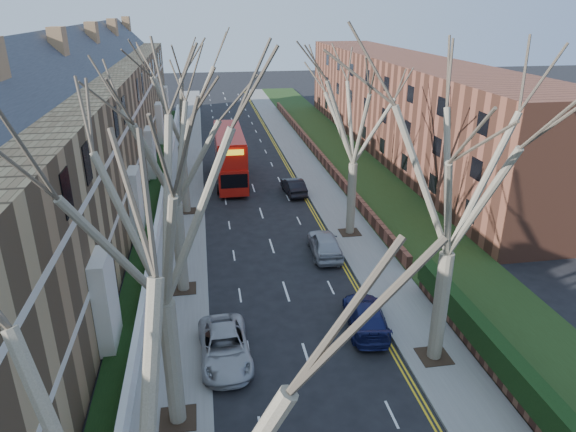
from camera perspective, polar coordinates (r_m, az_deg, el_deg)
name	(u,v)px	position (r m, az deg, el deg)	size (l,w,h in m)	color
pavement_left	(186,171)	(51.11, -11.30, 4.95)	(3.00, 102.00, 0.12)	slate
pavement_right	(306,165)	(52.05, 2.06, 5.69)	(3.00, 102.00, 0.12)	slate
terrace_left	(77,138)	(43.02, -22.36, 8.01)	(9.70, 78.00, 13.60)	olive
flats_right	(404,106)	(57.92, 12.75, 11.88)	(13.97, 54.00, 10.00)	brown
front_wall_left	(163,194)	(43.45, -13.71, 2.41)	(0.30, 78.00, 1.00)	white
grass_verge_right	(350,162)	(53.07, 6.85, 5.97)	(6.00, 102.00, 0.06)	#203513
tree_left_mid	(154,189)	(16.83, -14.66, 2.91)	(10.50, 10.50, 14.71)	#6D654E
tree_left_far	(170,130)	(26.53, -13.02, 9.34)	(10.15, 10.15, 14.22)	#6D654E
tree_left_dist	(177,88)	(38.27, -12.22, 13.75)	(10.50, 10.50, 14.71)	#6D654E
tree_right_mid	(460,156)	(21.04, 18.58, 6.32)	(10.50, 10.50, 14.71)	#6D654E
tree_right_far	(356,102)	(33.79, 7.59, 12.42)	(10.15, 10.15, 14.22)	#6D654E
double_decker_bus	(230,157)	(47.03, -6.47, 6.48)	(2.79, 10.79, 4.52)	#B1140C
car_left_far	(225,347)	(24.08, -7.05, -14.23)	(2.22, 4.82, 1.34)	#A6A7AC
car_right_near	(366,316)	(26.25, 8.65, -10.90)	(1.89, 4.64, 1.35)	#161C4F
car_right_mid	(325,244)	(33.11, 4.12, -3.09)	(1.82, 4.52, 1.54)	#9C9EA5
car_right_far	(294,186)	(43.82, 0.63, 3.33)	(1.45, 4.16, 1.37)	black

